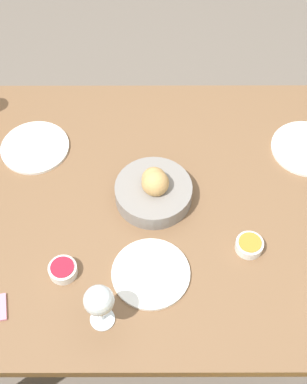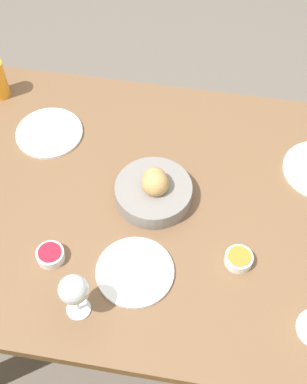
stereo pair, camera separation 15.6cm
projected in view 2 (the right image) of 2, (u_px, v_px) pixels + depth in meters
name	position (u px, v px, depth m)	size (l,w,h in m)	color
ground_plane	(170.00, 310.00, 2.20)	(10.00, 10.00, 0.00)	#6B6056
dining_table	(175.00, 222.00, 1.64)	(1.53, 1.00, 0.77)	brown
bread_basket	(154.00, 189.00, 1.56)	(0.23, 0.23, 0.12)	gray
plate_near_right	(49.00, 133.00, 1.73)	(0.22, 0.22, 0.01)	white
plate_far_center	(135.00, 272.00, 1.44)	(0.21, 0.21, 0.01)	white
wine_glass	(74.00, 291.00, 1.29)	(0.08, 0.08, 0.16)	silver
jam_bowl_berry	(50.00, 255.00, 1.46)	(0.08, 0.08, 0.03)	white
jam_bowl_honey	(239.00, 259.00, 1.45)	(0.08, 0.08, 0.03)	white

